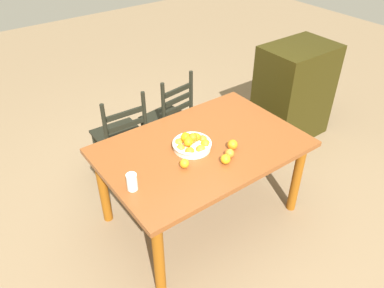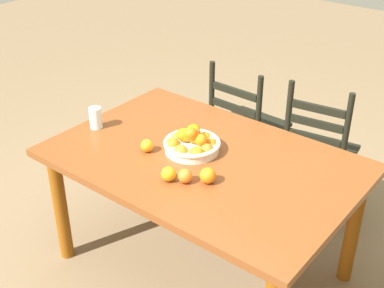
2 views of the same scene
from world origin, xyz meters
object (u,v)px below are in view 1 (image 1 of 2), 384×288
cabinet (294,92)px  orange_loose_1 (230,153)px  chair_near_window (170,119)px  chair_by_cabinet (121,138)px  drinking_glass (132,182)px  fruit_bowl (192,144)px  dining_table (202,155)px  orange_loose_0 (225,159)px  orange_loose_3 (233,145)px  orange_loose_2 (184,163)px

cabinet → orange_loose_1: (-1.52, -0.67, 0.26)m
chair_near_window → cabinet: cabinet is taller
chair_by_cabinet → drinking_glass: bearing=70.4°
chair_by_cabinet → fruit_bowl: bearing=105.3°
dining_table → chair_near_window: bearing=73.4°
orange_loose_0 → orange_loose_3: size_ratio=0.92×
cabinet → orange_loose_2: (-1.85, -0.57, 0.25)m
orange_loose_0 → drinking_glass: (-0.67, 0.16, 0.03)m
fruit_bowl → orange_loose_1: size_ratio=4.32×
orange_loose_0 → dining_table: bearing=89.2°
chair_near_window → orange_loose_2: 1.16m
cabinet → orange_loose_0: cabinet is taller
dining_table → cabinet: 1.65m
dining_table → cabinet: cabinet is taller
dining_table → orange_loose_0: size_ratio=21.59×
fruit_bowl → chair_near_window: bearing=67.9°
orange_loose_3 → cabinet: bearing=22.9°
dining_table → chair_near_window: 0.91m
orange_loose_1 → drinking_glass: (-0.74, 0.12, 0.03)m
cabinet → orange_loose_1: bearing=-155.8°
drinking_glass → orange_loose_3: bearing=-3.7°
dining_table → chair_by_cabinet: size_ratio=1.67×
orange_loose_3 → orange_loose_1: bearing=-142.6°
fruit_bowl → orange_loose_0: fruit_bowl is taller
chair_near_window → fruit_bowl: 0.97m
dining_table → fruit_bowl: (-0.09, 0.01, 0.14)m
chair_near_window → drinking_glass: (-0.93, -0.97, 0.35)m
chair_near_window → orange_loose_3: 1.08m
chair_near_window → orange_loose_0: (-0.26, -1.13, 0.32)m
dining_table → chair_near_window: chair_near_window is taller
orange_loose_3 → chair_near_window: bearing=84.5°
chair_by_cabinet → orange_loose_3: chair_by_cabinet is taller
orange_loose_2 → cabinet: bearing=17.1°
orange_loose_2 → orange_loose_0: bearing=-27.7°
dining_table → orange_loose_3: 0.27m
fruit_bowl → orange_loose_2: fruit_bowl is taller
orange_loose_2 → drinking_glass: size_ratio=0.56×
orange_loose_2 → drinking_glass: bearing=177.5°
orange_loose_0 → fruit_bowl: bearing=106.2°
fruit_bowl → orange_loose_2: size_ratio=4.39×
dining_table → orange_loose_2: bearing=-152.9°
chair_near_window → cabinet: bearing=154.5°
chair_by_cabinet → chair_near_window: bearing=-177.4°
chair_near_window → drinking_glass: chair_near_window is taller
orange_loose_0 → orange_loose_1: bearing=26.1°
dining_table → chair_by_cabinet: chair_by_cabinet is taller
dining_table → orange_loose_0: bearing=-90.8°
fruit_bowl → orange_loose_1: bearing=-57.7°
orange_loose_0 → drinking_glass: size_ratio=0.59×
chair_by_cabinet → drinking_glass: chair_by_cabinet is taller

